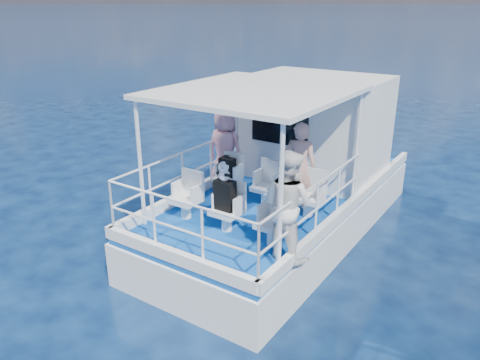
# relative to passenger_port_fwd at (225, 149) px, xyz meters

# --- Properties ---
(ground) EXTENTS (2000.00, 2000.00, 0.00)m
(ground) POSITION_rel_passenger_port_fwd_xyz_m (1.19, -0.53, -1.74)
(ground) COLOR #071533
(ground) RESTS_ON ground
(hull) EXTENTS (3.00, 7.00, 1.60)m
(hull) POSITION_rel_passenger_port_fwd_xyz_m (1.19, 0.47, -1.74)
(hull) COLOR white
(hull) RESTS_ON ground
(deck) EXTENTS (2.90, 6.90, 0.10)m
(deck) POSITION_rel_passenger_port_fwd_xyz_m (1.19, 0.47, -0.89)
(deck) COLOR #0A3D8F
(deck) RESTS_ON hull
(cabin) EXTENTS (2.85, 2.00, 2.20)m
(cabin) POSITION_rel_passenger_port_fwd_xyz_m (1.19, 1.77, 0.26)
(cabin) COLOR white
(cabin) RESTS_ON deck
(canopy) EXTENTS (3.00, 3.20, 0.08)m
(canopy) POSITION_rel_passenger_port_fwd_xyz_m (1.19, -0.73, 1.40)
(canopy) COLOR white
(canopy) RESTS_ON cabin
(canopy_posts) EXTENTS (2.77, 2.97, 2.20)m
(canopy_posts) POSITION_rel_passenger_port_fwd_xyz_m (1.19, -0.78, 0.26)
(canopy_posts) COLOR white
(canopy_posts) RESTS_ON deck
(railings) EXTENTS (2.84, 3.59, 1.00)m
(railings) POSITION_rel_passenger_port_fwd_xyz_m (1.19, -1.10, -0.34)
(railings) COLOR white
(railings) RESTS_ON deck
(seat_port_fwd) EXTENTS (0.48, 0.46, 0.38)m
(seat_port_fwd) POSITION_rel_passenger_port_fwd_xyz_m (0.29, -0.33, -0.65)
(seat_port_fwd) COLOR white
(seat_port_fwd) RESTS_ON deck
(seat_center_fwd) EXTENTS (0.48, 0.46, 0.38)m
(seat_center_fwd) POSITION_rel_passenger_port_fwd_xyz_m (1.19, -0.33, -0.65)
(seat_center_fwd) COLOR white
(seat_center_fwd) RESTS_ON deck
(seat_stbd_fwd) EXTENTS (0.48, 0.46, 0.38)m
(seat_stbd_fwd) POSITION_rel_passenger_port_fwd_xyz_m (2.09, -0.33, -0.65)
(seat_stbd_fwd) COLOR white
(seat_stbd_fwd) RESTS_ON deck
(seat_port_aft) EXTENTS (0.48, 0.46, 0.38)m
(seat_port_aft) POSITION_rel_passenger_port_fwd_xyz_m (0.29, -1.63, -0.65)
(seat_port_aft) COLOR white
(seat_port_aft) RESTS_ON deck
(seat_center_aft) EXTENTS (0.48, 0.46, 0.38)m
(seat_center_aft) POSITION_rel_passenger_port_fwd_xyz_m (1.19, -1.63, -0.65)
(seat_center_aft) COLOR white
(seat_center_aft) RESTS_ON deck
(seat_stbd_aft) EXTENTS (0.48, 0.46, 0.38)m
(seat_stbd_aft) POSITION_rel_passenger_port_fwd_xyz_m (2.09, -1.63, -0.65)
(seat_stbd_aft) COLOR white
(seat_stbd_aft) RESTS_ON deck
(passenger_port_fwd) EXTENTS (0.64, 0.47, 1.68)m
(passenger_port_fwd) POSITION_rel_passenger_port_fwd_xyz_m (0.00, 0.00, 0.00)
(passenger_port_fwd) COLOR #D28895
(passenger_port_fwd) RESTS_ON deck
(passenger_stbd_fwd) EXTENTS (0.70, 0.56, 1.67)m
(passenger_stbd_fwd) POSITION_rel_passenger_port_fwd_xyz_m (1.79, -0.15, -0.00)
(passenger_stbd_fwd) COLOR tan
(passenger_stbd_fwd) RESTS_ON deck
(passenger_stbd_aft) EXTENTS (0.93, 0.78, 1.69)m
(passenger_stbd_aft) POSITION_rel_passenger_port_fwd_xyz_m (2.44, -1.82, 0.01)
(passenger_stbd_aft) COLOR white
(passenger_stbd_aft) RESTS_ON deck
(backpack_port) EXTENTS (0.31, 0.18, 0.41)m
(backpack_port) POSITION_rel_passenger_port_fwd_xyz_m (0.31, -0.36, -0.25)
(backpack_port) COLOR black
(backpack_port) RESTS_ON seat_port_fwd
(backpack_center) EXTENTS (0.35, 0.19, 0.52)m
(backpack_center) POSITION_rel_passenger_port_fwd_xyz_m (1.16, -1.63, -0.20)
(backpack_center) COLOR black
(backpack_center) RESTS_ON seat_center_aft
(compact_camera) EXTENTS (0.09, 0.06, 0.06)m
(compact_camera) POSITION_rel_passenger_port_fwd_xyz_m (0.29, -0.36, -0.02)
(compact_camera) COLOR black
(compact_camera) RESTS_ON backpack_port
(panda) EXTENTS (0.23, 0.19, 0.35)m
(panda) POSITION_rel_passenger_port_fwd_xyz_m (1.15, -1.63, 0.23)
(panda) COLOR white
(panda) RESTS_ON backpack_center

